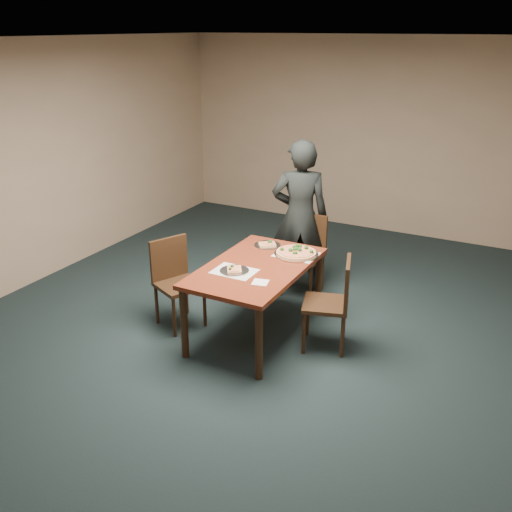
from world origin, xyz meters
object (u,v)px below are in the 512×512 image
at_px(chair_right, 334,299).
at_px(slice_plate_near, 234,270).
at_px(chair_far, 305,249).
at_px(slice_plate_far, 267,245).
at_px(pizza_pan, 296,252).
at_px(diner, 300,216).
at_px(chair_left, 175,277).
at_px(dining_table, 256,274).

xyz_separation_m(chair_right, slice_plate_near, (-0.89, -0.34, 0.25)).
bearing_deg(chair_far, slice_plate_far, -104.81).
relative_size(chair_right, pizza_pan, 2.03).
bearing_deg(diner, pizza_pan, 86.37).
xyz_separation_m(chair_left, chair_right, (1.62, 0.28, 0.00)).
bearing_deg(slice_plate_near, chair_far, 84.21).
distance_m(pizza_pan, slice_plate_far, 0.38).
xyz_separation_m(chair_left, diner, (0.78, 1.38, 0.37)).
bearing_deg(pizza_pan, chair_right, -30.64).
distance_m(chair_left, slice_plate_far, 1.02).
xyz_separation_m(chair_far, pizza_pan, (0.20, -0.74, 0.26)).
distance_m(pizza_pan, slice_plate_near, 0.75).
distance_m(chair_far, slice_plate_far, 0.72).
height_order(chair_left, chair_right, same).
distance_m(dining_table, chair_right, 0.79).
relative_size(chair_far, slice_plate_near, 3.25).
bearing_deg(chair_left, slice_plate_far, -21.00).
bearing_deg(slice_plate_near, diner, 88.34).
bearing_deg(diner, dining_table, 68.58).
relative_size(diner, slice_plate_far, 6.31).
bearing_deg(diner, chair_right, 102.52).
xyz_separation_m(chair_left, pizza_pan, (1.08, 0.60, 0.26)).
relative_size(chair_right, diner, 0.51).
distance_m(chair_right, slice_plate_near, 0.98).
distance_m(dining_table, diner, 1.25).
relative_size(chair_right, slice_plate_near, 3.25).
height_order(dining_table, diner, diner).
distance_m(chair_right, diner, 1.43).
relative_size(chair_far, chair_right, 1.00).
relative_size(chair_left, slice_plate_far, 3.25).
bearing_deg(chair_far, slice_plate_near, -96.13).
relative_size(diner, slice_plate_near, 6.31).
height_order(dining_table, chair_far, chair_far).
height_order(chair_left, slice_plate_far, chair_left).
xyz_separation_m(dining_table, diner, (-0.08, 1.22, 0.23)).
relative_size(chair_right, slice_plate_far, 3.25).
distance_m(diner, slice_plate_near, 1.45).
height_order(dining_table, pizza_pan, pizza_pan).
distance_m(chair_left, pizza_pan, 1.26).
bearing_deg(chair_far, diner, 156.97).
bearing_deg(slice_plate_near, pizza_pan, 62.35).
relative_size(chair_left, chair_right, 1.00).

